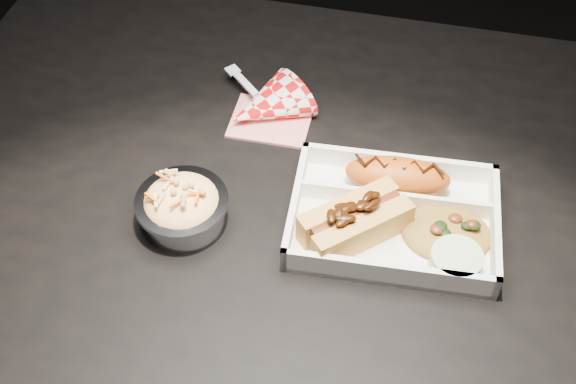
% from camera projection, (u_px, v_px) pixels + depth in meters
% --- Properties ---
extents(dining_table, '(1.20, 0.80, 0.75)m').
position_uv_depth(dining_table, '(333.00, 238.00, 0.99)').
color(dining_table, black).
rests_on(dining_table, ground).
extents(food_tray, '(0.26, 0.20, 0.04)m').
position_uv_depth(food_tray, '(393.00, 220.00, 0.89)').
color(food_tray, white).
rests_on(food_tray, dining_table).
extents(fried_pastry, '(0.14, 0.06, 0.05)m').
position_uv_depth(fried_pastry, '(398.00, 176.00, 0.91)').
color(fried_pastry, '#C65613').
rests_on(fried_pastry, food_tray).
extents(hotdog, '(0.14, 0.13, 0.06)m').
position_uv_depth(hotdog, '(355.00, 220.00, 0.86)').
color(hotdog, gold).
rests_on(hotdog, food_tray).
extents(fried_rice_mound, '(0.11, 0.10, 0.03)m').
position_uv_depth(fried_rice_mound, '(448.00, 227.00, 0.86)').
color(fried_rice_mound, '#A67B30').
rests_on(fried_rice_mound, food_tray).
extents(cupcake_liner, '(0.06, 0.06, 0.03)m').
position_uv_depth(cupcake_liner, '(456.00, 263.00, 0.83)').
color(cupcake_liner, beige).
rests_on(cupcake_liner, food_tray).
extents(foil_coleslaw_cup, '(0.11, 0.11, 0.07)m').
position_uv_depth(foil_coleslaw_cup, '(182.00, 205.00, 0.87)').
color(foil_coleslaw_cup, silver).
rests_on(foil_coleslaw_cup, dining_table).
extents(napkin_fork, '(0.15, 0.15, 0.10)m').
position_uv_depth(napkin_fork, '(266.00, 107.00, 1.01)').
color(napkin_fork, red).
rests_on(napkin_fork, dining_table).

